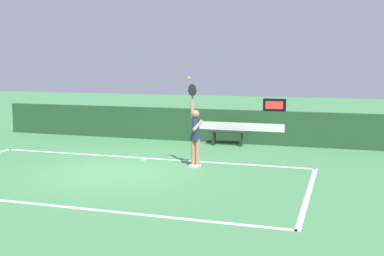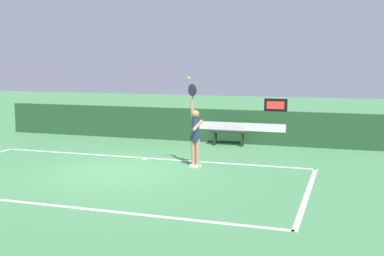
{
  "view_description": "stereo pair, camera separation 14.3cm",
  "coord_description": "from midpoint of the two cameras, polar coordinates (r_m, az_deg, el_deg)",
  "views": [
    {
      "loc": [
        5.72,
        -11.54,
        2.91
      ],
      "look_at": [
        1.68,
        1.22,
        1.1
      ],
      "focal_mm": 45.43,
      "sensor_mm": 36.0,
      "label": 1
    },
    {
      "loc": [
        5.86,
        -11.5,
        2.91
      ],
      "look_at": [
        1.68,
        1.22,
        1.1
      ],
      "focal_mm": 45.43,
      "sensor_mm": 36.0,
      "label": 2
    }
  ],
  "objects": [
    {
      "name": "court_lines",
      "position": [
        12.7,
        -9.54,
        -5.65
      ],
      "size": [
        10.15,
        5.28,
        0.0
      ],
      "color": "white",
      "rests_on": "ground"
    },
    {
      "name": "tennis_player",
      "position": [
        13.53,
        0.69,
        -0.6
      ],
      "size": [
        0.45,
        0.48,
        2.34
      ],
      "color": "#A67558",
      "rests_on": "ground"
    },
    {
      "name": "ground_plane",
      "position": [
        13.22,
        -8.34,
        -5.11
      ],
      "size": [
        60.0,
        60.0,
        0.0
      ],
      "primitive_type": "plane",
      "color": "#43814D"
    },
    {
      "name": "tennis_ball",
      "position": [
        13.17,
        -0.08,
        5.9
      ],
      "size": [
        0.07,
        0.07,
        0.07
      ],
      "color": "#D0D836"
    },
    {
      "name": "back_wall",
      "position": [
        18.16,
        -0.56,
        0.41
      ],
      "size": [
        15.06,
        0.22,
        1.21
      ],
      "color": "#204325",
      "rests_on": "ground"
    },
    {
      "name": "speed_display",
      "position": [
        17.3,
        10.04,
        2.68
      ],
      "size": [
        0.79,
        0.18,
        0.44
      ],
      "color": "black",
      "rests_on": "back_wall"
    },
    {
      "name": "courtside_bench_near",
      "position": [
        17.17,
        4.56,
        -0.8
      ],
      "size": [
        1.3,
        0.38,
        0.51
      ],
      "color": "black",
      "rests_on": "ground"
    }
  ]
}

